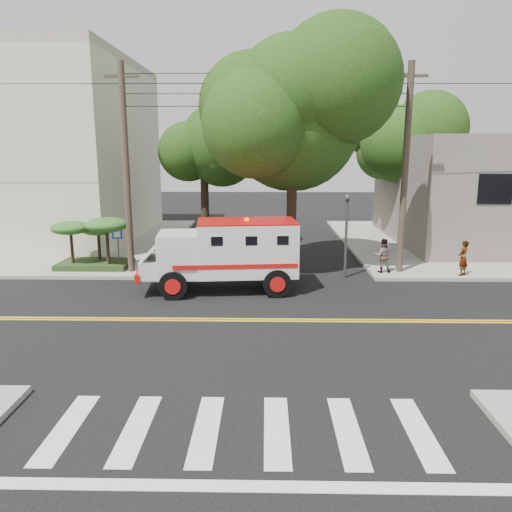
{
  "coord_description": "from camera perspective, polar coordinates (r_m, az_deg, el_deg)",
  "views": [
    {
      "loc": [
        0.36,
        -15.44,
        5.45
      ],
      "look_at": [
        0.01,
        2.52,
        1.6
      ],
      "focal_mm": 35.0,
      "sensor_mm": 36.0,
      "label": 1
    }
  ],
  "objects": [
    {
      "name": "armored_truck",
      "position": [
        19.39,
        -3.37,
        0.55
      ],
      "size": [
        6.27,
        2.96,
        2.77
      ],
      "rotation": [
        0.0,
        0.0,
        0.1
      ],
      "color": "silver",
      "rests_on": "ground"
    },
    {
      "name": "tree_main",
      "position": [
        21.78,
        5.5,
        16.65
      ],
      "size": [
        6.08,
        5.7,
        9.85
      ],
      "color": "black",
      "rests_on": "ground"
    },
    {
      "name": "utility_pole_right",
      "position": [
        22.46,
        16.67,
        9.17
      ],
      "size": [
        0.28,
        0.28,
        9.0
      ],
      "primitive_type": "cylinder",
      "color": "#382D23",
      "rests_on": "ground"
    },
    {
      "name": "sidewalk_ne",
      "position": [
        32.23,
        25.16,
        1.34
      ],
      "size": [
        17.0,
        17.0,
        0.15
      ],
      "primitive_type": "cube",
      "color": "gray",
      "rests_on": "ground"
    },
    {
      "name": "ground",
      "position": [
        16.38,
        -0.21,
        -7.34
      ],
      "size": [
        100.0,
        100.0,
        0.0
      ],
      "primitive_type": "plane",
      "color": "black",
      "rests_on": "ground"
    },
    {
      "name": "tree_left",
      "position": [
        27.4,
        -5.38,
        12.63
      ],
      "size": [
        4.48,
        4.2,
        7.7
      ],
      "color": "black",
      "rests_on": "ground"
    },
    {
      "name": "sidewalk_nw",
      "position": [
        32.54,
        -24.12,
        1.53
      ],
      "size": [
        17.0,
        17.0,
        0.15
      ],
      "primitive_type": "cube",
      "color": "gray",
      "rests_on": "ground"
    },
    {
      "name": "utility_pole_left",
      "position": [
        22.28,
        -14.6,
        9.27
      ],
      "size": [
        0.28,
        0.28,
        9.0
      ],
      "primitive_type": "cylinder",
      "color": "#382D23",
      "rests_on": "ground"
    },
    {
      "name": "traffic_signal",
      "position": [
        21.56,
        10.3,
        3.3
      ],
      "size": [
        0.15,
        0.18,
        3.6
      ],
      "color": "#3F3F42",
      "rests_on": "ground"
    },
    {
      "name": "building_left",
      "position": [
        34.33,
        -26.87,
        10.32
      ],
      "size": [
        16.0,
        14.0,
        10.0
      ],
      "primitive_type": "cube",
      "color": "beige",
      "rests_on": "sidewalk_nw"
    },
    {
      "name": "accessibility_sign",
      "position": [
        22.96,
        -15.51,
        1.4
      ],
      "size": [
        0.45,
        0.1,
        2.02
      ],
      "color": "#3F3F42",
      "rests_on": "ground"
    },
    {
      "name": "palm_planter",
      "position": [
        23.71,
        -18.11,
        2.26
      ],
      "size": [
        3.52,
        2.63,
        2.36
      ],
      "color": "#1E3314",
      "rests_on": "sidewalk_nw"
    },
    {
      "name": "pedestrian_a",
      "position": [
        23.03,
        22.59,
        -0.22
      ],
      "size": [
        0.65,
        0.64,
        1.51
      ],
      "primitive_type": "imported",
      "rotation": [
        0.0,
        0.0,
        3.9
      ],
      "color": "gray",
      "rests_on": "sidewalk_ne"
    },
    {
      "name": "pedestrian_b",
      "position": [
        22.52,
        14.29,
        0.05
      ],
      "size": [
        0.74,
        0.58,
        1.5
      ],
      "primitive_type": "imported",
      "rotation": [
        0.0,
        0.0,
        3.12
      ],
      "color": "gray",
      "rests_on": "sidewalk_ne"
    },
    {
      "name": "tree_right",
      "position": [
        32.35,
        16.75,
        12.74
      ],
      "size": [
        4.8,
        4.5,
        8.2
      ],
      "color": "black",
      "rests_on": "ground"
    }
  ]
}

